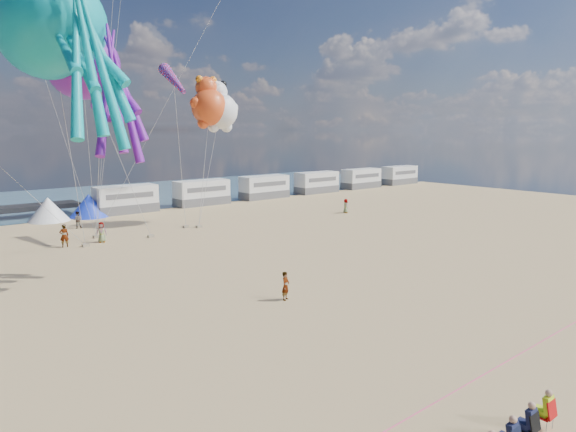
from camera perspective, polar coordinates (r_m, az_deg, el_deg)
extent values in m
plane|color=tan|center=(23.06, 8.45, -13.50)|extent=(120.00, 120.00, 0.00)
plane|color=#3E6276|center=(71.39, -26.60, 1.31)|extent=(120.00, 120.00, 0.00)
cube|color=silver|center=(58.78, -17.57, 1.78)|extent=(6.60, 2.50, 3.00)
cube|color=silver|center=(62.95, -9.56, 2.58)|extent=(6.60, 2.50, 3.00)
cube|color=silver|center=(68.20, -2.65, 3.23)|extent=(6.60, 2.50, 3.00)
cube|color=silver|center=(74.29, 3.21, 3.74)|extent=(6.60, 2.50, 3.00)
cube|color=silver|center=(81.05, 8.13, 4.15)|extent=(6.60, 2.50, 3.00)
cube|color=silver|center=(88.31, 12.28, 4.46)|extent=(6.60, 2.50, 3.00)
cone|color=white|center=(56.32, -25.09, 0.69)|extent=(4.00, 4.00, 2.40)
cone|color=#1933CC|center=(57.44, -21.24, 1.10)|extent=(4.00, 4.00, 2.40)
cylinder|color=#F2338C|center=(20.41, 19.46, -17.10)|extent=(34.00, 0.03, 0.03)
imported|color=tan|center=(27.60, -0.26, -7.77)|extent=(0.67, 0.58, 1.55)
imported|color=#7F6659|center=(44.09, -20.00, -1.71)|extent=(0.71, 0.60, 1.65)
imported|color=#7F6659|center=(51.20, -22.36, -0.40)|extent=(0.90, 0.75, 1.58)
imported|color=#7F6659|center=(43.31, -23.61, -2.02)|extent=(1.75, 0.78, 1.82)
imported|color=#7F6659|center=(56.47, 6.43, 1.12)|extent=(0.58, 0.67, 1.55)
cube|color=gray|center=(43.02, -21.58, -3.05)|extent=(0.50, 0.35, 0.22)
cube|color=gray|center=(44.92, -15.00, -2.19)|extent=(0.50, 0.35, 0.22)
cube|color=gray|center=(48.45, -9.87, -1.16)|extent=(0.50, 0.35, 0.22)
cube|color=gray|center=(48.66, -11.27, -1.15)|extent=(0.50, 0.35, 0.22)
cube|color=gray|center=(46.19, -20.53, -2.15)|extent=(0.50, 0.35, 0.22)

